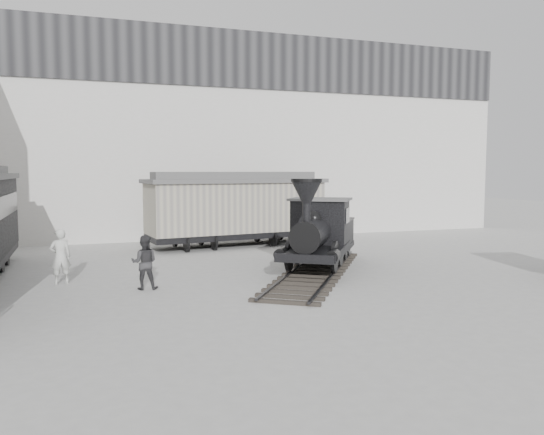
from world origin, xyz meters
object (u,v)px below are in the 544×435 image
object	(u,v)px
boxcar	(237,207)
visitor_a	(60,257)
visitor_b	(144,262)
locomotive	(318,237)

from	to	relation	value
boxcar	visitor_a	bearing A→B (deg)	-146.47
boxcar	visitor_b	size ratio (longest dim) A/B	5.44
visitor_b	visitor_a	bearing A→B (deg)	-21.46
locomotive	visitor_a	world-z (taller)	locomotive
locomotive	visitor_a	bearing A→B (deg)	-149.21
visitor_b	locomotive	bearing A→B (deg)	-157.48
visitor_a	visitor_b	bearing A→B (deg)	135.59
visitor_a	boxcar	bearing A→B (deg)	-149.55
visitor_a	visitor_b	world-z (taller)	visitor_a
visitor_a	visitor_b	size ratio (longest dim) A/B	1.07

